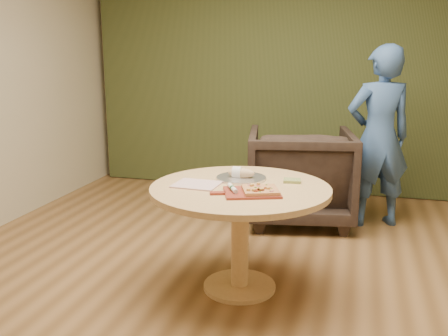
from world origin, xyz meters
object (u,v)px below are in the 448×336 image
(pizza_paddle, at_px, (250,192))
(armchair, at_px, (300,171))
(flatbread_pizza, at_px, (260,190))
(bread_roll, at_px, (240,173))
(cutlery_roll, at_px, (233,188))
(serving_tray, at_px, (241,178))
(pedestal_table, at_px, (240,206))
(person_standing, at_px, (379,137))

(pizza_paddle, height_order, armchair, armchair)
(flatbread_pizza, distance_m, armchair, 1.75)
(bread_roll, relative_size, armchair, 0.19)
(pizza_paddle, distance_m, cutlery_roll, 0.12)
(serving_tray, bearing_deg, pedestal_table, -78.39)
(bread_roll, height_order, armchair, armchair)
(pedestal_table, xyz_separation_m, pizza_paddle, (0.10, -0.16, 0.15))
(cutlery_roll, relative_size, person_standing, 0.11)
(pizza_paddle, distance_m, person_standing, 2.00)
(pizza_paddle, bearing_deg, pedestal_table, 103.43)
(cutlery_roll, height_order, bread_roll, bread_roll)
(flatbread_pizza, relative_size, armchair, 0.28)
(armchair, bearing_deg, bread_roll, 68.82)
(serving_tray, relative_size, person_standing, 0.21)
(pizza_paddle, distance_m, bread_roll, 0.38)
(pedestal_table, xyz_separation_m, armchair, (0.22, 1.58, -0.10))
(pizza_paddle, relative_size, armchair, 0.47)
(pedestal_table, relative_size, pizza_paddle, 2.58)
(pizza_paddle, bearing_deg, armchair, 66.24)
(pizza_paddle, relative_size, flatbread_pizza, 1.69)
(flatbread_pizza, bearing_deg, person_standing, 67.03)
(flatbread_pizza, xyz_separation_m, serving_tray, (-0.21, 0.34, -0.02))
(flatbread_pizza, height_order, cutlery_roll, flatbread_pizza)
(flatbread_pizza, distance_m, serving_tray, 0.40)
(armchair, bearing_deg, flatbread_pizza, 78.08)
(flatbread_pizza, height_order, armchair, armchair)
(serving_tray, bearing_deg, pizza_paddle, -67.90)
(armchair, bearing_deg, pedestal_table, 71.89)
(cutlery_roll, bearing_deg, pedestal_table, 57.35)
(serving_tray, bearing_deg, cutlery_roll, -85.59)
(cutlery_roll, bearing_deg, armchair, 53.92)
(cutlery_roll, xyz_separation_m, armchair, (0.24, 1.74, -0.27))
(pedestal_table, relative_size, person_standing, 0.72)
(pedestal_table, relative_size, serving_tray, 3.44)
(pizza_paddle, relative_size, cutlery_roll, 2.56)
(cutlery_roll, relative_size, serving_tray, 0.52)
(flatbread_pizza, relative_size, bread_roll, 1.46)
(bread_roll, relative_size, person_standing, 0.11)
(pedestal_table, height_order, serving_tray, serving_tray)
(flatbread_pizza, height_order, bread_roll, bread_roll)
(pedestal_table, bearing_deg, serving_tray, 101.61)
(cutlery_roll, distance_m, bread_roll, 0.36)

